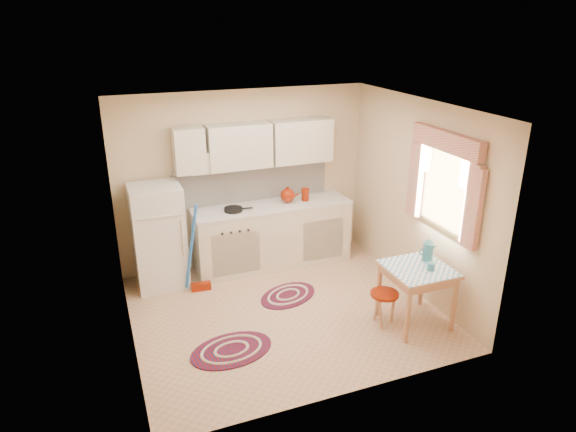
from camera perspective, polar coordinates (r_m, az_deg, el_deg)
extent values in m
plane|color=tan|center=(6.45, -0.40, -10.54)|extent=(3.60, 3.60, 0.00)
cube|color=silver|center=(5.55, -0.46, 11.93)|extent=(3.60, 3.20, 0.04)
cube|color=#CDB28A|center=(7.32, -4.90, 4.13)|extent=(3.60, 0.04, 2.50)
cube|color=#CDB28A|center=(4.57, 6.79, -7.05)|extent=(3.60, 0.04, 2.50)
cube|color=#CDB28A|center=(5.56, -18.06, -2.62)|extent=(0.04, 3.20, 2.50)
cube|color=#CDB28A|center=(6.70, 14.12, 1.90)|extent=(0.04, 3.20, 2.50)
cube|color=white|center=(7.36, -3.92, 3.80)|extent=(2.25, 0.03, 0.55)
cube|color=beige|center=(7.07, -3.67, 7.91)|extent=(2.25, 0.33, 0.60)
cube|color=white|center=(6.18, 17.09, 2.89)|extent=(0.04, 0.85, 0.95)
cube|color=silver|center=(6.95, -14.16, -2.26)|extent=(0.65, 0.60, 1.40)
cube|color=beige|center=(7.42, -1.75, -2.22)|extent=(2.25, 0.60, 0.88)
cube|color=silver|center=(7.25, -1.79, 1.11)|extent=(2.27, 0.62, 0.04)
cylinder|color=black|center=(7.03, -6.10, 0.73)|extent=(0.29, 0.29, 0.05)
cylinder|color=maroon|center=(7.39, 1.93, 2.34)|extent=(0.13, 0.13, 0.16)
cube|color=tan|center=(6.24, 13.98, -8.59)|extent=(0.72, 0.72, 0.72)
cylinder|color=maroon|center=(6.21, 10.56, -10.06)|extent=(0.38, 0.38, 0.42)
cylinder|color=#2A6E81|center=(6.03, 15.58, -5.45)|extent=(0.10, 0.10, 0.10)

